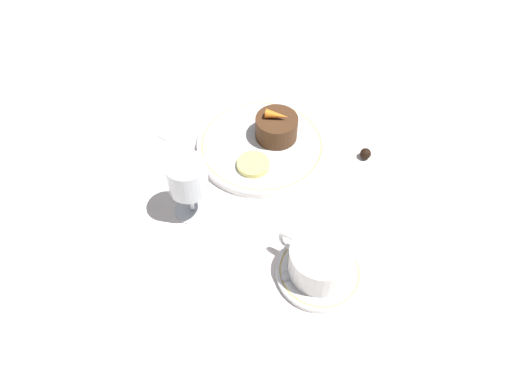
# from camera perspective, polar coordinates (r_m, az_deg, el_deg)

# --- Properties ---
(ground_plane) EXTENTS (3.00, 3.00, 0.00)m
(ground_plane) POSITION_cam_1_polar(r_m,az_deg,el_deg) (0.89, -0.73, 2.58)
(ground_plane) COLOR white
(dinner_plate) EXTENTS (0.24, 0.24, 0.01)m
(dinner_plate) POSITION_cam_1_polar(r_m,az_deg,el_deg) (0.92, 0.64, 5.33)
(dinner_plate) COLOR white
(dinner_plate) RESTS_ON ground_plane
(saucer) EXTENTS (0.13, 0.13, 0.01)m
(saucer) POSITION_cam_1_polar(r_m,az_deg,el_deg) (0.77, 7.23, -9.02)
(saucer) COLOR white
(saucer) RESTS_ON ground_plane
(coffee_cup) EXTENTS (0.12, 0.09, 0.05)m
(coffee_cup) POSITION_cam_1_polar(r_m,az_deg,el_deg) (0.74, 7.35, -7.71)
(coffee_cup) COLOR white
(coffee_cup) RESTS_ON saucer
(spoon) EXTENTS (0.02, 0.12, 0.00)m
(spoon) POSITION_cam_1_polar(r_m,az_deg,el_deg) (0.77, 4.98, -7.46)
(spoon) COLOR silver
(spoon) RESTS_ON saucer
(wine_glass) EXTENTS (0.06, 0.06, 0.11)m
(wine_glass) POSITION_cam_1_polar(r_m,az_deg,el_deg) (0.78, -7.82, 1.36)
(wine_glass) COLOR silver
(wine_glass) RESTS_ON ground_plane
(fork) EXTENTS (0.03, 0.19, 0.01)m
(fork) POSITION_cam_1_polar(r_m,az_deg,el_deg) (0.99, -8.13, 8.68)
(fork) COLOR silver
(fork) RESTS_ON ground_plane
(dessert_cake) EXTENTS (0.08, 0.08, 0.04)m
(dessert_cake) POSITION_cam_1_polar(r_m,az_deg,el_deg) (0.91, 2.61, 7.26)
(dessert_cake) COLOR #4C2D19
(dessert_cake) RESTS_ON dinner_plate
(carrot_garnish) EXTENTS (0.04, 0.03, 0.02)m
(carrot_garnish) POSITION_cam_1_polar(r_m,az_deg,el_deg) (0.89, 2.68, 8.64)
(carrot_garnish) COLOR orange
(carrot_garnish) RESTS_ON dessert_cake
(pineapple_slice) EXTENTS (0.06, 0.06, 0.01)m
(pineapple_slice) POSITION_cam_1_polar(r_m,az_deg,el_deg) (0.87, -0.32, 3.17)
(pineapple_slice) COLOR #EFE075
(pineapple_slice) RESTS_ON dinner_plate
(chocolate_truffle) EXTENTS (0.02, 0.02, 0.02)m
(chocolate_truffle) POSITION_cam_1_polar(r_m,az_deg,el_deg) (0.92, 12.40, 4.30)
(chocolate_truffle) COLOR black
(chocolate_truffle) RESTS_ON ground_plane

